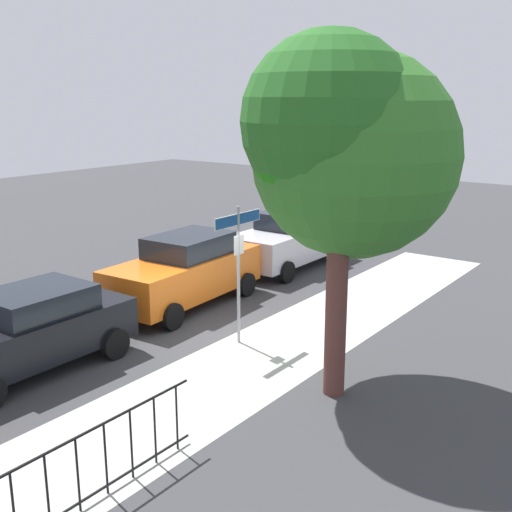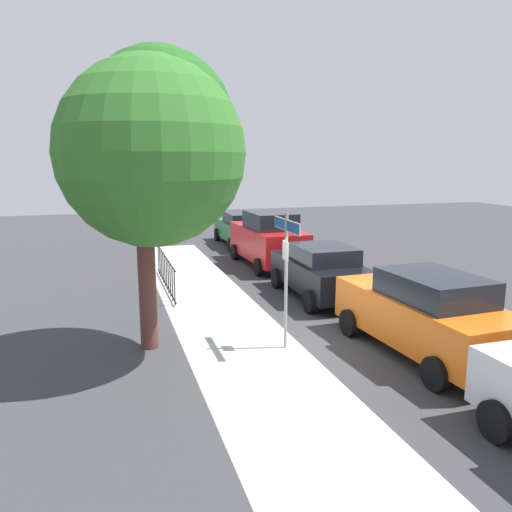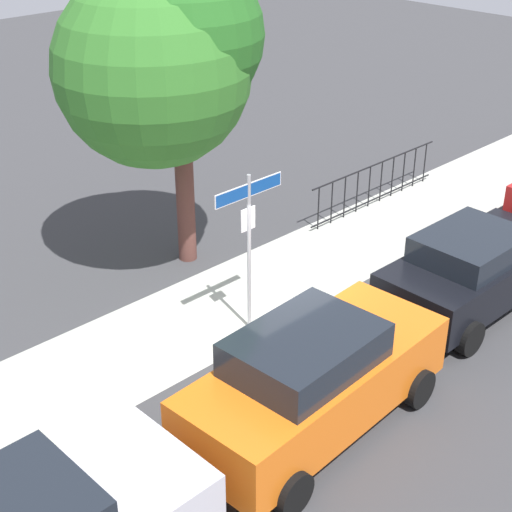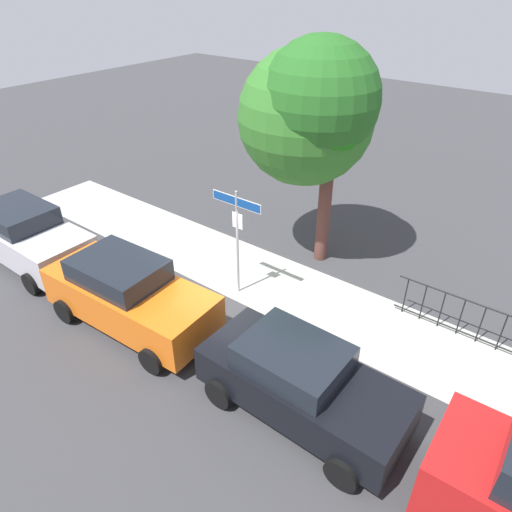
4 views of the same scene
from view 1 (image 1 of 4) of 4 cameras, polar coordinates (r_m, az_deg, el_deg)
The scene contains 8 objects.
ground_plane at distance 14.28m, azimuth -2.85°, elevation -7.42°, with size 60.00×60.00×0.00m, color #38383A.
sidewalk_strip at distance 12.11m, azimuth -4.04°, elevation -11.56°, with size 24.00×2.60×0.00m, color #A9AA9F.
street_sign at distance 13.40m, azimuth -1.61°, elevation 0.80°, with size 1.53×0.07×3.03m.
shade_tree at distance 11.19m, azimuth 8.02°, elevation 9.86°, with size 3.92×3.71×6.39m.
car_silver at distance 19.97m, azimuth 3.07°, elevation 1.56°, with size 4.50×2.06×1.77m.
car_orange at distance 16.32m, azimuth -6.40°, elevation -1.30°, with size 4.59×2.18×1.83m.
car_black at distance 13.17m, azimuth -19.78°, elevation -6.30°, with size 4.17×2.00×1.63m.
iron_fence at distance 8.78m, azimuth -17.04°, elevation -18.85°, with size 4.63×0.04×1.07m.
Camera 1 is at (10.29, 8.40, 5.25)m, focal length 44.34 mm.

